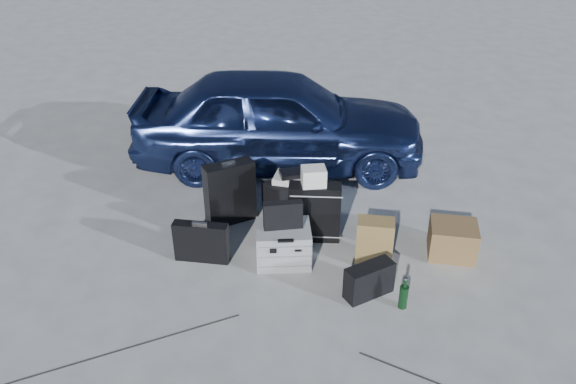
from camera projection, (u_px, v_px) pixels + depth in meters
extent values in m
plane|color=beige|center=(314.00, 292.00, 4.89)|extent=(60.00, 60.00, 0.00)
imported|color=navy|center=(279.00, 119.00, 6.74)|extent=(3.61, 1.82, 1.18)
cube|color=#979A9C|center=(283.00, 244.00, 5.20)|extent=(0.52, 0.43, 0.36)
cube|color=black|center=(283.00, 215.00, 5.05)|extent=(0.36, 0.10, 0.27)
cube|color=black|center=(201.00, 242.00, 5.20)|extent=(0.52, 0.24, 0.40)
cube|color=black|center=(230.00, 193.00, 5.72)|extent=(0.54, 0.35, 0.66)
cube|color=black|center=(314.00, 212.00, 5.46)|extent=(0.52, 0.26, 0.60)
cube|color=white|center=(314.00, 176.00, 5.27)|extent=(0.23, 0.18, 0.18)
cube|color=black|center=(292.00, 192.00, 6.09)|extent=(0.66, 0.47, 0.30)
cube|color=white|center=(292.00, 178.00, 5.98)|extent=(0.44, 0.39, 0.07)
cube|color=black|center=(292.00, 174.00, 5.95)|extent=(0.28, 0.21, 0.06)
cube|color=olive|center=(375.00, 241.00, 5.17)|extent=(0.37, 0.28, 0.45)
cube|color=olive|center=(453.00, 240.00, 5.30)|extent=(0.52, 0.48, 0.32)
cube|color=black|center=(369.00, 280.00, 4.79)|extent=(0.46, 0.32, 0.30)
cylinder|color=black|center=(404.00, 293.00, 4.65)|extent=(0.09, 0.09, 0.30)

